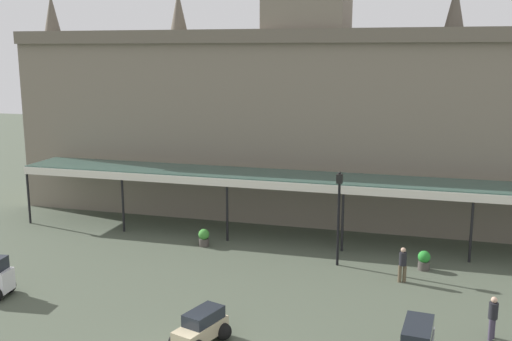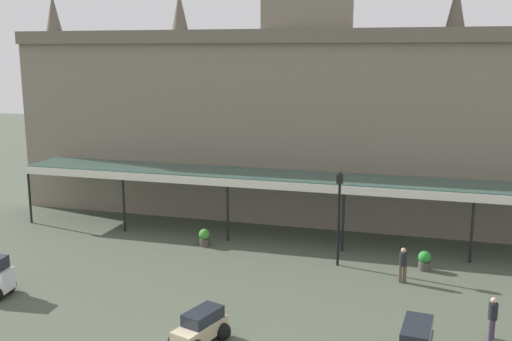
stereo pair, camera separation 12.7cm
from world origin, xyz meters
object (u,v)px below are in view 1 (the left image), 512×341
(planter_forecourt_centre, at_px, (424,260))
(planter_by_canopy, at_px, (204,237))
(pedestrian_near_entrance, at_px, (403,263))
(victorian_lamppost, at_px, (339,208))
(car_beige_estate, at_px, (201,330))
(pedestrian_crossing_forecourt, at_px, (493,316))

(planter_forecourt_centre, distance_m, planter_by_canopy, 11.64)
(pedestrian_near_entrance, bearing_deg, planter_by_canopy, 167.26)
(pedestrian_near_entrance, bearing_deg, planter_forecourt_centre, 63.10)
(pedestrian_near_entrance, xyz_separation_m, victorian_lamppost, (-3.19, 1.41, 2.07))
(planter_by_canopy, bearing_deg, car_beige_estate, -69.97)
(pedestrian_crossing_forecourt, xyz_separation_m, pedestrian_near_entrance, (-3.40, 4.82, 0.00))
(pedestrian_crossing_forecourt, bearing_deg, victorian_lamppost, 136.64)
(pedestrian_near_entrance, relative_size, victorian_lamppost, 0.35)
(pedestrian_crossing_forecourt, bearing_deg, pedestrian_near_entrance, 125.19)
(car_beige_estate, xyz_separation_m, planter_forecourt_centre, (7.80, 9.99, -0.07))
(pedestrian_crossing_forecourt, relative_size, planter_by_canopy, 1.74)
(planter_by_canopy, bearing_deg, pedestrian_crossing_forecourt, -27.21)
(car_beige_estate, height_order, planter_forecourt_centre, car_beige_estate)
(car_beige_estate, relative_size, planter_forecourt_centre, 2.52)
(pedestrian_crossing_forecourt, distance_m, pedestrian_near_entrance, 5.90)
(pedestrian_crossing_forecourt, bearing_deg, planter_by_canopy, 152.79)
(car_beige_estate, height_order, victorian_lamppost, victorian_lamppost)
(pedestrian_near_entrance, bearing_deg, pedestrian_crossing_forecourt, -54.81)
(victorian_lamppost, relative_size, planter_by_canopy, 4.97)
(victorian_lamppost, relative_size, planter_forecourt_centre, 4.97)
(pedestrian_near_entrance, height_order, victorian_lamppost, victorian_lamppost)
(planter_forecourt_centre, bearing_deg, victorian_lamppost, -173.15)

